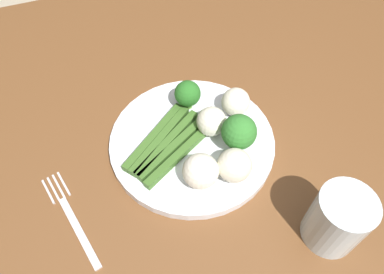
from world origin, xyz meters
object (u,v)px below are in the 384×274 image
cauliflower_outer_edge (236,102)px  fork (72,217)px  water_glass (338,219)px  broccoli_front (188,94)px  cauliflower_right (211,122)px  dining_table (214,181)px  asparagus_bundle (167,144)px  plate (192,142)px  broccoli_front_left (239,132)px  cauliflower_near_center (234,165)px  cauliflower_left (201,171)px

cauliflower_outer_edge → fork: 0.30m
fork → water_glass: water_glass is taller
broccoli_front → cauliflower_right: broccoli_front is taller
dining_table → water_glass: water_glass is taller
dining_table → asparagus_bundle: (-0.08, 0.03, 0.12)m
cauliflower_outer_edge → broccoli_front: bearing=151.7°
plate → broccoli_front_left: size_ratio=4.00×
cauliflower_near_center → water_glass: water_glass is taller
dining_table → plate: (-0.03, 0.02, 0.11)m
dining_table → broccoli_front: broccoli_front is taller
dining_table → cauliflower_near_center: (-0.00, -0.06, 0.14)m
asparagus_bundle → cauliflower_near_center: size_ratio=3.09×
plate → cauliflower_left: (-0.01, -0.07, 0.03)m
cauliflower_near_center → water_glass: bearing=-54.0°
water_glass → asparagus_bundle: bearing=128.7°
plate → broccoli_front_left: bearing=-32.6°
cauliflower_right → broccoli_front: bearing=104.3°
fork → cauliflower_right: bearing=-88.9°
dining_table → fork: (-0.24, -0.04, 0.10)m
plate → cauliflower_right: size_ratio=5.55×
cauliflower_outer_edge → cauliflower_near_center: cauliflower_near_center is taller
asparagus_bundle → broccoli_front_left: broccoli_front_left is taller
dining_table → asparagus_bundle: asparagus_bundle is taller
fork → water_glass: 0.36m
cauliflower_near_center → fork: cauliflower_near_center is taller
asparagus_bundle → plate: bearing=-35.3°
broccoli_front → cauliflower_outer_edge: size_ratio=1.13×
water_glass → dining_table: bearing=116.2°
cauliflower_outer_edge → cauliflower_right: bearing=-155.6°
cauliflower_outer_edge → cauliflower_near_center: bearing=-115.3°
broccoli_front_left → cauliflower_near_center: size_ratio=1.30×
cauliflower_outer_edge → dining_table: bearing=-134.1°
dining_table → cauliflower_right: cauliflower_right is taller
cauliflower_outer_edge → cauliflower_left: size_ratio=0.90×
broccoli_front_left → dining_table: bearing=152.0°
water_glass → broccoli_front_left: bearing=110.7°
cauliflower_right → cauliflower_left: 0.09m
plate → fork: bearing=-163.2°
broccoli_front_left → broccoli_front: (-0.04, 0.10, -0.01)m
asparagus_bundle → fork: (-0.16, -0.06, -0.02)m
dining_table → cauliflower_right: bearing=92.9°
broccoli_front → cauliflower_outer_edge: broccoli_front is taller
broccoli_front_left → cauliflower_near_center: (-0.03, -0.04, -0.01)m
cauliflower_outer_edge → water_glass: (0.04, -0.23, 0.01)m
cauliflower_outer_edge → cauliflower_near_center: size_ratio=0.93×
cauliflower_right → cauliflower_near_center: bearing=-89.3°
dining_table → cauliflower_near_center: size_ratio=22.80×
broccoli_front → cauliflower_right: bearing=-75.7°
broccoli_front_left → water_glass: size_ratio=0.71×
cauliflower_left → fork: (-0.19, 0.01, -0.04)m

